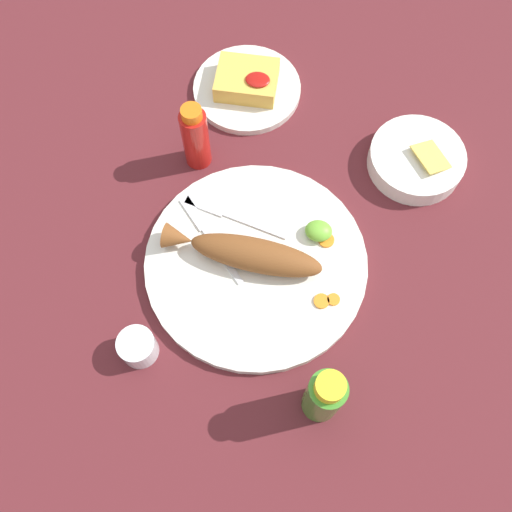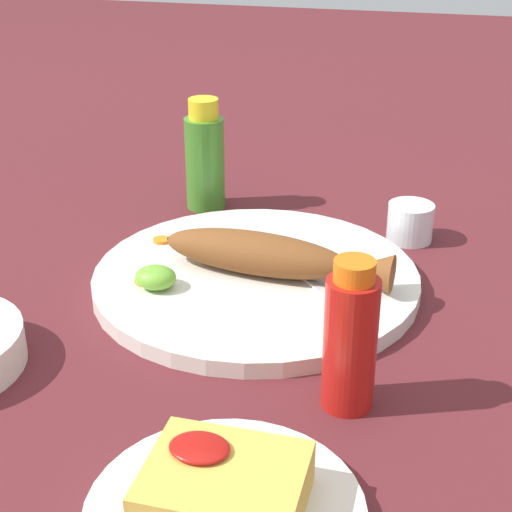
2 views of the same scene
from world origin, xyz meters
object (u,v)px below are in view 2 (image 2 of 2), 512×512
at_px(fork_near, 327,295).
at_px(hot_sauce_bottle_red, 350,339).
at_px(main_plate, 256,279).
at_px(hot_sauce_bottle_green, 205,158).
at_px(salt_cup, 410,224).
at_px(fork_far, 292,310).
at_px(fried_fish, 270,255).

relative_size(fork_near, hot_sauce_bottle_red, 1.05).
distance_m(fork_near, hot_sauce_bottle_red, 0.17).
bearing_deg(fork_near, hot_sauce_bottle_red, -24.95).
xyz_separation_m(main_plate, hot_sauce_bottle_green, (0.13, -0.21, 0.06)).
xyz_separation_m(hot_sauce_bottle_red, salt_cup, (-0.02, -0.36, -0.05)).
bearing_deg(salt_cup, fork_near, 71.45).
xyz_separation_m(fork_far, salt_cup, (-0.10, -0.25, 0.00)).
distance_m(main_plate, salt_cup, 0.23).
bearing_deg(fork_near, salt_cup, 120.14).
bearing_deg(hot_sauce_bottle_red, fork_far, -56.94).
distance_m(hot_sauce_bottle_red, hot_sauce_bottle_green, 0.48).
xyz_separation_m(fork_far, hot_sauce_bottle_green, (0.19, -0.29, 0.05)).
bearing_deg(hot_sauce_bottle_green, fried_fish, 124.19).
height_order(fork_far, hot_sauce_bottle_red, hot_sauce_bottle_red).
relative_size(main_plate, hot_sauce_bottle_green, 2.39).
bearing_deg(hot_sauce_bottle_red, salt_cup, -93.84).
height_order(fork_near, fork_far, same).
distance_m(fried_fish, fork_far, 0.09).
xyz_separation_m(fork_near, salt_cup, (-0.07, -0.21, 0.00)).
xyz_separation_m(fork_far, hot_sauce_bottle_red, (-0.07, 0.11, 0.05)).
bearing_deg(main_plate, hot_sauce_bottle_green, -58.79).
bearing_deg(hot_sauce_bottle_red, fried_fish, -58.41).
bearing_deg(hot_sauce_bottle_red, hot_sauce_bottle_green, -57.02).
distance_m(main_plate, fried_fish, 0.04).
relative_size(main_plate, fried_fish, 1.39).
distance_m(main_plate, fork_far, 0.10).
height_order(main_plate, fork_near, fork_near).
relative_size(fork_far, hot_sauce_bottle_red, 1.29).
bearing_deg(fork_near, fried_fish, -157.65).
bearing_deg(main_plate, fork_near, 157.30).
relative_size(fried_fish, salt_cup, 4.56).
distance_m(fried_fish, salt_cup, 0.22).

